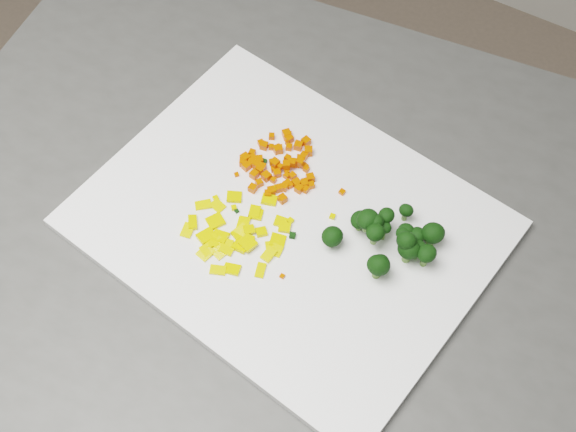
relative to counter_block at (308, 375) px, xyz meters
The scene contains 136 objects.
counter_block is the anchor object (origin of this frame).
cutting_board 0.46m from the counter_block, 162.29° to the right, with size 0.42×0.33×0.01m, color white.
carrot_pile 0.48m from the counter_block, 145.70° to the left, with size 0.09×0.09×0.03m, color #D43D02, non-canonical shape.
pepper_pile 0.48m from the counter_block, 143.21° to the right, with size 0.11×0.11×0.02m, color yellow, non-canonical shape.
broccoli_pile 0.49m from the counter_block, ahead, with size 0.11×0.11×0.05m, color black, non-canonical shape.
carrot_cube_0 0.48m from the counter_block, 130.73° to the left, with size 0.01×0.01×0.01m, color #D43D02.
carrot_cube_1 0.47m from the counter_block, 126.09° to the left, with size 0.01×0.01×0.01m, color #D43D02.
carrot_cube_2 0.47m from the counter_block, 142.62° to the left, with size 0.01×0.01×0.01m, color #D43D02.
carrot_cube_3 0.48m from the counter_block, 166.15° to the left, with size 0.01×0.01×0.01m, color #D43D02.
carrot_cube_4 0.47m from the counter_block, 153.34° to the left, with size 0.01×0.01×0.01m, color #D43D02.
carrot_cube_5 0.48m from the counter_block, 142.87° to the left, with size 0.01×0.01×0.01m, color #D43D02.
carrot_cube_6 0.48m from the counter_block, 141.05° to the left, with size 0.01×0.01×0.01m, color #D43D02.
carrot_cube_7 0.47m from the counter_block, 161.84° to the left, with size 0.01×0.01×0.01m, color #D43D02.
carrot_cube_8 0.47m from the counter_block, 147.45° to the left, with size 0.01×0.01×0.01m, color #D43D02.
carrot_cube_9 0.47m from the counter_block, behind, with size 0.01×0.01×0.01m, color #D43D02.
carrot_cube_10 0.47m from the counter_block, 150.14° to the left, with size 0.01×0.01×0.01m, color #D43D02.
carrot_cube_11 0.47m from the counter_block, 161.60° to the left, with size 0.01×0.01×0.01m, color #D43D02.
carrot_cube_12 0.48m from the counter_block, 143.10° to the left, with size 0.01×0.01×0.01m, color #D43D02.
carrot_cube_13 0.47m from the counter_block, 131.51° to the left, with size 0.01×0.01×0.01m, color #D43D02.
carrot_cube_14 0.48m from the counter_block, 136.44° to the left, with size 0.01×0.01×0.01m, color #D43D02.
carrot_cube_15 0.48m from the counter_block, 148.90° to the left, with size 0.01×0.01×0.01m, color #D43D02.
carrot_cube_16 0.48m from the counter_block, 149.45° to the left, with size 0.01×0.01×0.01m, color #D43D02.
carrot_cube_17 0.47m from the counter_block, 128.54° to the left, with size 0.01×0.01×0.01m, color #D43D02.
carrot_cube_18 0.47m from the counter_block, 142.32° to the left, with size 0.01×0.01×0.01m, color #D43D02.
carrot_cube_19 0.48m from the counter_block, 157.33° to the left, with size 0.01×0.01×0.01m, color #D43D02.
carrot_cube_20 0.47m from the counter_block, 152.92° to the left, with size 0.01×0.01×0.01m, color #D43D02.
carrot_cube_21 0.47m from the counter_block, 150.11° to the left, with size 0.01×0.01×0.01m, color #D43D02.
carrot_cube_22 0.47m from the counter_block, 169.43° to the left, with size 0.01×0.01×0.01m, color #D43D02.
carrot_cube_23 0.48m from the counter_block, 125.64° to the left, with size 0.01×0.01×0.01m, color #D43D02.
carrot_cube_24 0.48m from the counter_block, 162.15° to the left, with size 0.01×0.01×0.01m, color #D43D02.
carrot_cube_25 0.48m from the counter_block, 146.11° to the left, with size 0.01×0.01×0.01m, color #D43D02.
carrot_cube_26 0.47m from the counter_block, 156.17° to the left, with size 0.01×0.01×0.01m, color #D43D02.
carrot_cube_27 0.47m from the counter_block, 126.25° to the left, with size 0.01×0.01×0.01m, color #D43D02.
carrot_cube_28 0.47m from the counter_block, 169.23° to the left, with size 0.01×0.01×0.01m, color #D43D02.
carrot_cube_29 0.48m from the counter_block, 124.92° to the left, with size 0.01×0.01×0.01m, color #D43D02.
carrot_cube_30 0.47m from the counter_block, 133.21° to the left, with size 0.01×0.01×0.01m, color #D43D02.
carrot_cube_31 0.47m from the counter_block, behind, with size 0.01×0.01×0.01m, color #D43D02.
carrot_cube_32 0.48m from the counter_block, 157.34° to the left, with size 0.01×0.01×0.01m, color #D43D02.
carrot_cube_33 0.48m from the counter_block, 167.09° to the left, with size 0.01×0.01×0.01m, color #D43D02.
carrot_cube_34 0.48m from the counter_block, 132.72° to the left, with size 0.01×0.01×0.01m, color #D43D02.
carrot_cube_35 0.48m from the counter_block, 160.52° to the left, with size 0.01×0.01×0.01m, color #D43D02.
carrot_cube_36 0.48m from the counter_block, 162.67° to the left, with size 0.01×0.01×0.01m, color #D43D02.
carrot_cube_37 0.48m from the counter_block, 149.95° to the left, with size 0.01×0.01×0.01m, color #D43D02.
carrot_cube_38 0.47m from the counter_block, 142.75° to the left, with size 0.01×0.01×0.01m, color #D43D02.
carrot_cube_39 0.48m from the counter_block, 135.00° to the left, with size 0.01×0.01×0.01m, color #D43D02.
carrot_cube_40 0.47m from the counter_block, 151.02° to the left, with size 0.01×0.01×0.01m, color #D43D02.
carrot_cube_41 0.47m from the counter_block, 135.04° to the left, with size 0.01×0.01×0.01m, color #D43D02.
carrot_cube_42 0.48m from the counter_block, 159.89° to the left, with size 0.01×0.01×0.01m, color #D43D02.
carrot_cube_43 0.47m from the counter_block, 169.00° to the left, with size 0.01×0.01×0.01m, color #D43D02.
carrot_cube_44 0.48m from the counter_block, 161.24° to the left, with size 0.01×0.01×0.01m, color #D43D02.
carrot_cube_45 0.47m from the counter_block, 133.94° to the left, with size 0.01×0.01×0.01m, color #D43D02.
carrot_cube_46 0.48m from the counter_block, 165.29° to the left, with size 0.01×0.01×0.01m, color #D43D02.
carrot_cube_47 0.47m from the counter_block, 126.12° to the left, with size 0.01×0.01×0.01m, color #D43D02.
carrot_cube_48 0.48m from the counter_block, 151.17° to the left, with size 0.01×0.01×0.01m, color #D43D02.
carrot_cube_49 0.47m from the counter_block, 159.42° to the left, with size 0.01×0.01×0.01m, color #D43D02.
carrot_cube_50 0.47m from the counter_block, 144.80° to the left, with size 0.01×0.01×0.01m, color #D43D02.
carrot_cube_51 0.47m from the counter_block, 149.99° to the left, with size 0.01×0.01×0.01m, color #D43D02.
carrot_cube_52 0.48m from the counter_block, 135.86° to the left, with size 0.01×0.01×0.01m, color #D43D02.
carrot_cube_53 0.47m from the counter_block, 129.17° to the left, with size 0.01×0.01×0.01m, color #D43D02.
carrot_cube_54 0.48m from the counter_block, 134.32° to the left, with size 0.01×0.01×0.01m, color #D43D02.
carrot_cube_55 0.48m from the counter_block, 144.44° to the left, with size 0.01×0.01×0.01m, color #D43D02.
carrot_cube_56 0.48m from the counter_block, 159.69° to the left, with size 0.01×0.01×0.01m, color #D43D02.
carrot_cube_57 0.48m from the counter_block, 135.43° to the left, with size 0.01×0.01×0.01m, color #D43D02.
carrot_cube_58 0.48m from the counter_block, 139.33° to the left, with size 0.01×0.01×0.01m, color #D43D02.
carrot_cube_59 0.47m from the counter_block, 169.81° to the left, with size 0.01×0.01×0.01m, color #D43D02.
carrot_cube_60 0.48m from the counter_block, 143.72° to the left, with size 0.01×0.01×0.01m, color #D43D02.
carrot_cube_61 0.47m from the counter_block, 128.48° to the left, with size 0.01×0.01×0.01m, color #D43D02.
carrot_cube_62 0.47m from the counter_block, 134.58° to the left, with size 0.01×0.01×0.01m, color #D43D02.
pepper_chunk_0 0.47m from the counter_block, 150.67° to the right, with size 0.02×0.01×0.00m, color yellow.
pepper_chunk_1 0.47m from the counter_block, 144.15° to the right, with size 0.01×0.01×0.00m, color yellow.
pepper_chunk_2 0.47m from the counter_block, 141.67° to the right, with size 0.01×0.01×0.00m, color yellow.
pepper_chunk_3 0.47m from the counter_block, 119.61° to the right, with size 0.02×0.01×0.00m, color yellow.
pepper_chunk_4 0.47m from the counter_block, 143.75° to the right, with size 0.02×0.01×0.00m, color yellow.
pepper_chunk_5 0.47m from the counter_block, 132.05° to the right, with size 0.01×0.01×0.00m, color yellow.
pepper_chunk_6 0.48m from the counter_block, 134.98° to the right, with size 0.01×0.01×0.00m, color yellow.
pepper_chunk_7 0.48m from the counter_block, 161.64° to the right, with size 0.02×0.01×0.00m, color yellow.
pepper_chunk_8 0.47m from the counter_block, 132.66° to the right, with size 0.02×0.02×0.00m, color yellow.
pepper_chunk_9 0.47m from the counter_block, 131.39° to the right, with size 0.02×0.02×0.00m, color yellow.
pepper_chunk_10 0.48m from the counter_block, 139.69° to the right, with size 0.01×0.02×0.00m, color yellow.
pepper_chunk_11 0.48m from the counter_block, 132.02° to the right, with size 0.01×0.02×0.00m, color yellow.
pepper_chunk_12 0.46m from the counter_block, 144.92° to the right, with size 0.01×0.01×0.00m, color yellow.
pepper_chunk_13 0.47m from the counter_block, 114.26° to the right, with size 0.01×0.01×0.00m, color yellow.
pepper_chunk_14 0.47m from the counter_block, 107.36° to the right, with size 0.02×0.01×0.00m, color yellow.
pepper_chunk_15 0.47m from the counter_block, behind, with size 0.02×0.01×0.00m, color yellow.
pepper_chunk_16 0.48m from the counter_block, 151.19° to the right, with size 0.02×0.01×0.00m, color yellow.
pepper_chunk_17 0.47m from the counter_block, 119.13° to the right, with size 0.02×0.01×0.00m, color yellow.
pepper_chunk_18 0.47m from the counter_block, behind, with size 0.01×0.02×0.00m, color yellow.
pepper_chunk_19 0.47m from the counter_block, 125.60° to the right, with size 0.02×0.02×0.00m, color yellow.
pepper_chunk_20 0.47m from the counter_block, 114.40° to the right, with size 0.02×0.01×0.00m, color yellow.
pepper_chunk_21 0.47m from the counter_block, 164.04° to the right, with size 0.01×0.01×0.00m, color yellow.
pepper_chunk_22 0.47m from the counter_block, 136.04° to the right, with size 0.02×0.02×0.00m, color yellow.
pepper_chunk_23 0.48m from the counter_block, 133.74° to the right, with size 0.02×0.01×0.00m, color yellow.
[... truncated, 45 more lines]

